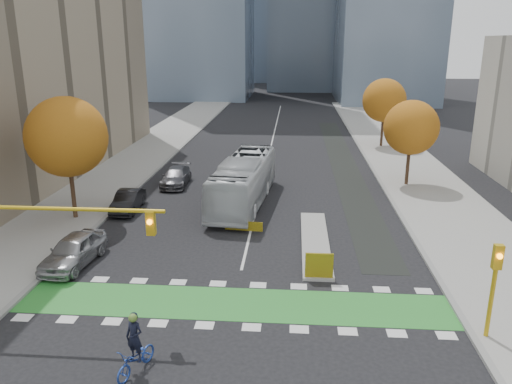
% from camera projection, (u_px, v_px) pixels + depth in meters
% --- Properties ---
extents(ground, '(300.00, 300.00, 0.00)m').
position_uv_depth(ground, '(229.00, 321.00, 21.40)').
color(ground, black).
rests_on(ground, ground).
extents(sidewalk_west, '(7.00, 120.00, 0.15)m').
position_uv_depth(sidewalk_west, '(99.00, 185.00, 41.45)').
color(sidewalk_west, gray).
rests_on(sidewalk_west, ground).
extents(sidewalk_east, '(7.00, 120.00, 0.15)m').
position_uv_depth(sidewalk_east, '(431.00, 192.00, 39.47)').
color(sidewalk_east, gray).
rests_on(sidewalk_east, ground).
extents(curb_west, '(0.30, 120.00, 0.16)m').
position_uv_depth(curb_west, '(140.00, 186.00, 41.19)').
color(curb_west, gray).
rests_on(curb_west, ground).
extents(curb_east, '(0.30, 120.00, 0.16)m').
position_uv_depth(curb_east, '(386.00, 191.00, 39.72)').
color(curb_east, gray).
rests_on(curb_east, ground).
extents(bike_crossing, '(20.00, 3.00, 0.01)m').
position_uv_depth(bike_crossing, '(233.00, 304.00, 22.83)').
color(bike_crossing, '#2B852F').
rests_on(bike_crossing, ground).
extents(centre_line, '(0.15, 70.00, 0.01)m').
position_uv_depth(centre_line, '(272.00, 142.00, 59.57)').
color(centre_line, silver).
rests_on(centre_line, ground).
extents(bike_lane_paint, '(2.50, 50.00, 0.01)m').
position_uv_depth(bike_lane_paint, '(343.00, 162.00, 49.47)').
color(bike_lane_paint, black).
rests_on(bike_lane_paint, ground).
extents(median_island, '(1.60, 10.00, 0.16)m').
position_uv_depth(median_island, '(315.00, 242.00, 29.67)').
color(median_island, gray).
rests_on(median_island, ground).
extents(hazard_board, '(1.40, 0.12, 1.30)m').
position_uv_depth(hazard_board, '(319.00, 265.00, 24.88)').
color(hazard_board, yellow).
rests_on(hazard_board, median_island).
extents(tree_west, '(5.20, 5.20, 8.22)m').
position_uv_depth(tree_west, '(67.00, 137.00, 32.10)').
color(tree_west, '#332114').
rests_on(tree_west, ground).
extents(tree_east_near, '(4.40, 4.40, 7.08)m').
position_uv_depth(tree_east_near, '(411.00, 128.00, 40.10)').
color(tree_east_near, '#332114').
rests_on(tree_east_near, ground).
extents(tree_east_far, '(4.80, 4.80, 7.65)m').
position_uv_depth(tree_east_far, '(384.00, 100.00, 55.22)').
color(tree_east_far, '#332114').
rests_on(tree_east_far, ground).
extents(traffic_signal_west, '(8.53, 0.56, 5.20)m').
position_uv_depth(traffic_signal_west, '(33.00, 233.00, 20.32)').
color(traffic_signal_west, '#BF9914').
rests_on(traffic_signal_west, ground).
extents(traffic_signal_east, '(0.35, 0.43, 4.10)m').
position_uv_depth(traffic_signal_east, '(495.00, 277.00, 19.35)').
color(traffic_signal_east, '#BF9914').
rests_on(traffic_signal_east, ground).
extents(cyclist, '(1.41, 2.19, 2.39)m').
position_uv_depth(cyclist, '(136.00, 353.00, 17.88)').
color(cyclist, '#213F9B').
rests_on(cyclist, ground).
extents(bus, '(4.10, 12.63, 3.45)m').
position_uv_depth(bus, '(244.00, 181.00, 36.53)').
color(bus, '#BABEC2').
rests_on(bus, ground).
extents(parked_car_a, '(2.40, 5.01, 1.65)m').
position_uv_depth(parked_car_a, '(74.00, 250.00, 26.59)').
color(parked_car_a, '#9C9DA1').
rests_on(parked_car_a, ground).
extents(parked_car_b, '(1.69, 4.42, 1.44)m').
position_uv_depth(parked_car_b, '(128.00, 201.00, 35.19)').
color(parked_car_b, black).
rests_on(parked_car_b, ground).
extents(parked_car_c, '(2.18, 5.03, 1.44)m').
position_uv_depth(parked_car_c, '(176.00, 177.00, 41.47)').
color(parked_car_c, '#515056').
rests_on(parked_car_c, ground).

